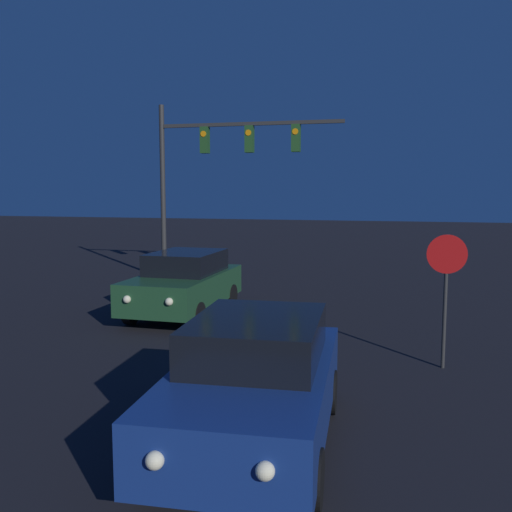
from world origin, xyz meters
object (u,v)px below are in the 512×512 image
at_px(car_near, 255,382).
at_px(car_far, 184,283).
at_px(traffic_signal_mast, 214,159).
at_px(stop_sign, 446,276).

height_order(car_near, car_far, same).
bearing_deg(car_far, car_near, 118.85).
distance_m(car_near, traffic_signal_mast, 13.54).
xyz_separation_m(car_far, stop_sign, (6.22, -2.97, 0.87)).
xyz_separation_m(car_near, traffic_signal_mast, (-4.67, 12.22, 3.46)).
distance_m(traffic_signal_mast, stop_sign, 11.29).
height_order(car_far, traffic_signal_mast, traffic_signal_mast).
xyz_separation_m(car_near, stop_sign, (2.52, 3.91, 0.87)).
bearing_deg(car_near, traffic_signal_mast, -72.66).
relative_size(traffic_signal_mast, stop_sign, 2.66).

